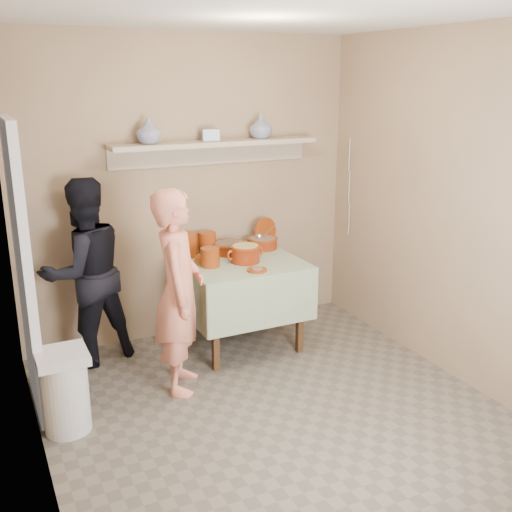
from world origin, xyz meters
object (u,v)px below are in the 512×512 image
person_cook (179,292)px  trash_bin (65,391)px  person_helper (85,273)px  serving_table (239,273)px  cazuela_rice (245,252)px

person_cook → trash_bin: (-0.87, -0.22, -0.47)m
person_helper → serving_table: 1.26m
trash_bin → serving_table: bearing=25.0°
person_cook → trash_bin: bearing=127.2°
person_helper → cazuela_rice: size_ratio=4.57×
person_cook → trash_bin: 1.01m
cazuela_rice → serving_table: bearing=103.1°
person_helper → trash_bin: size_ratio=2.69×
serving_table → cazuela_rice: 0.22m
serving_table → trash_bin: size_ratio=1.74×
person_cook → serving_table: size_ratio=1.55×
person_cook → serving_table: (0.71, 0.51, -0.11)m
person_helper → cazuela_rice: bearing=149.5°
serving_table → cazuela_rice: (0.02, -0.08, 0.20)m
cazuela_rice → trash_bin: (-1.59, -0.65, -0.56)m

